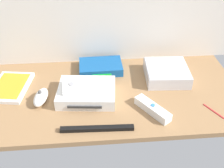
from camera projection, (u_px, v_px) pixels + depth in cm
name	position (u px, v px, depth cm)	size (l,w,h in cm)	color
ground_plane	(112.00, 94.00, 103.96)	(100.00, 48.00, 2.00)	#936D47
game_console	(87.00, 92.00, 99.74)	(22.48, 18.05, 4.40)	white
mini_computer	(166.00, 73.00, 109.60)	(17.96, 17.96, 5.30)	silver
game_case	(10.00, 87.00, 104.92)	(16.31, 20.83, 1.56)	white
network_router	(101.00, 67.00, 114.75)	(18.22, 12.64, 3.40)	#145193
remote_wand	(152.00, 109.00, 93.50)	(11.28, 14.27, 3.40)	white
remote_nunchuk	(41.00, 97.00, 97.80)	(6.27, 10.67, 5.10)	white
remote_classic_pad	(83.00, 86.00, 97.84)	(14.79, 8.73, 2.40)	white
sensor_bar	(97.00, 129.00, 87.01)	(24.00, 1.80, 1.40)	black
stylus_pen	(214.00, 111.00, 94.42)	(0.70, 0.70, 9.00)	red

